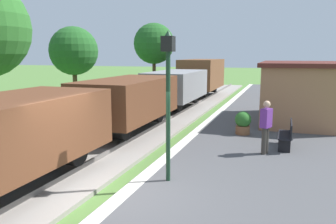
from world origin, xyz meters
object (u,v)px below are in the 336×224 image
bench_near_hut (287,134)px  bench_down_platform (287,99)px  freight_train (161,91)px  tree_trackside_far (74,51)px  station_hut (299,92)px  lamp_post_near (168,79)px  person_waiting (266,125)px  tree_field_left (154,44)px  potted_planter (243,122)px

bench_near_hut → bench_down_platform: (0.00, 9.44, 0.00)m
freight_train → tree_trackside_far: bearing=165.6°
tree_trackside_far → bench_near_hut: bearing=-27.0°
station_hut → bench_near_hut: size_ratio=3.87×
bench_down_platform → tree_trackside_far: size_ratio=0.29×
lamp_post_near → tree_trackside_far: (-9.86, 10.63, 0.77)m
bench_near_hut → bench_down_platform: bearing=90.0°
person_waiting → tree_field_left: bearing=-33.2°
person_waiting → tree_trackside_far: 14.34m
bench_near_hut → tree_field_left: (-10.24, 13.92, 3.48)m
potted_planter → tree_trackside_far: tree_trackside_far is taller
bench_down_platform → lamp_post_near: size_ratio=0.41×
person_waiting → lamp_post_near: 4.18m
station_hut → potted_planter: bearing=-120.6°
person_waiting → potted_planter: size_ratio=1.87×
bench_near_hut → tree_trackside_far: 14.52m
bench_near_hut → person_waiting: bearing=-124.1°
station_hut → person_waiting: bearing=-100.7°
station_hut → bench_down_platform: station_hut is taller
person_waiting → tree_field_left: tree_field_left is taller
bench_near_hut → tree_field_left: tree_field_left is taller
lamp_post_near → tree_field_left: 19.60m
person_waiting → tree_field_left: size_ratio=0.29×
bench_down_platform → tree_trackside_far: 13.34m
station_hut → tree_trackside_far: bearing=174.4°
freight_train → station_hut: station_hut is taller
station_hut → tree_field_left: bearing=140.8°
bench_down_platform → tree_field_left: tree_field_left is taller
freight_train → bench_down_platform: freight_train is taller
station_hut → lamp_post_near: size_ratio=1.57×
tree_trackside_far → tree_field_left: tree_field_left is taller
station_hut → lamp_post_near: lamp_post_near is taller
freight_train → bench_near_hut: freight_train is taller
lamp_post_near → potted_planter: bearing=78.4°
lamp_post_near → freight_train: bearing=111.2°
freight_train → lamp_post_near: bearing=-68.8°
bench_near_hut → person_waiting: 1.26m
tree_field_left → freight_train: bearing=-66.6°
bench_near_hut → tree_field_left: size_ratio=0.26×
station_hut → person_waiting: 6.26m
freight_train → lamp_post_near: size_ratio=7.03×
bench_near_hut → lamp_post_near: size_ratio=0.41×
tree_trackside_far → tree_field_left: 7.88m
station_hut → freight_train: bearing=-177.1°
bench_down_platform → tree_field_left: bearing=156.3°
potted_planter → tree_field_left: size_ratio=0.16×
freight_train → tree_field_left: bearing=113.4°
station_hut → person_waiting: station_hut is taller
bench_near_hut → tree_trackside_far: tree_trackside_far is taller
bench_near_hut → freight_train: bearing=142.6°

